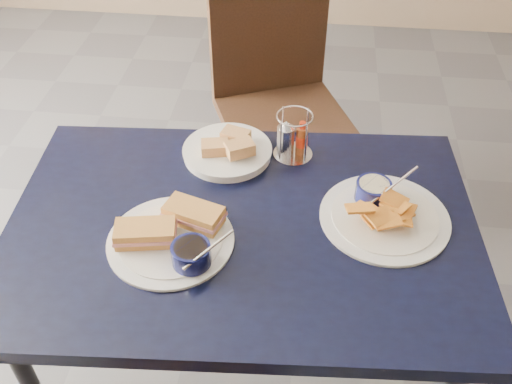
# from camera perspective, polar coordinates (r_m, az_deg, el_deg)

# --- Properties ---
(ground) EXTENTS (6.00, 6.00, 0.00)m
(ground) POSITION_cam_1_polar(r_m,az_deg,el_deg) (2.11, 3.86, -13.83)
(ground) COLOR #4E4E52
(ground) RESTS_ON ground
(dining_table) EXTENTS (1.21, 0.85, 0.75)m
(dining_table) POSITION_cam_1_polar(r_m,az_deg,el_deg) (1.46, -1.36, -5.06)
(dining_table) COLOR black
(dining_table) RESTS_ON ground
(chair_far) EXTENTS (0.60, 0.60, 0.98)m
(chair_far) POSITION_cam_1_polar(r_m,az_deg,el_deg) (2.27, 2.96, 10.52)
(chair_far) COLOR black
(chair_far) RESTS_ON ground
(sandwich_plate) EXTENTS (0.32, 0.30, 0.12)m
(sandwich_plate) POSITION_cam_1_polar(r_m,az_deg,el_deg) (1.36, -8.20, -4.30)
(sandwich_plate) COLOR white
(sandwich_plate) RESTS_ON dining_table
(plantain_plate) EXTENTS (0.32, 0.32, 0.12)m
(plantain_plate) POSITION_cam_1_polar(r_m,az_deg,el_deg) (1.45, 12.46, -1.73)
(plantain_plate) COLOR white
(plantain_plate) RESTS_ON dining_table
(bread_basket) EXTENTS (0.25, 0.25, 0.07)m
(bread_basket) POSITION_cam_1_polar(r_m,az_deg,el_deg) (1.60, -2.81, 4.18)
(bread_basket) COLOR white
(bread_basket) RESTS_ON dining_table
(condiment_caddy) EXTENTS (0.11, 0.11, 0.14)m
(condiment_caddy) POSITION_cam_1_polar(r_m,az_deg,el_deg) (1.58, 3.62, 5.37)
(condiment_caddy) COLOR silver
(condiment_caddy) RESTS_ON dining_table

